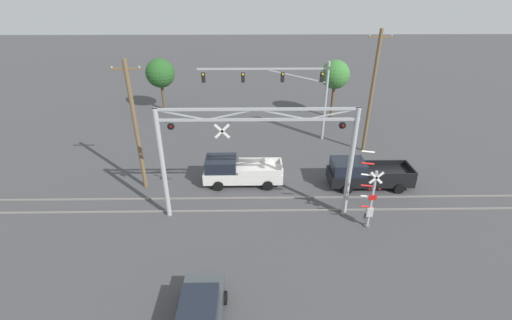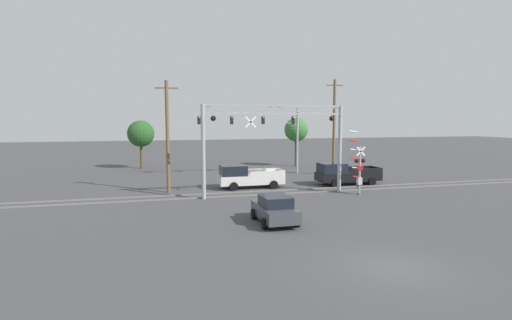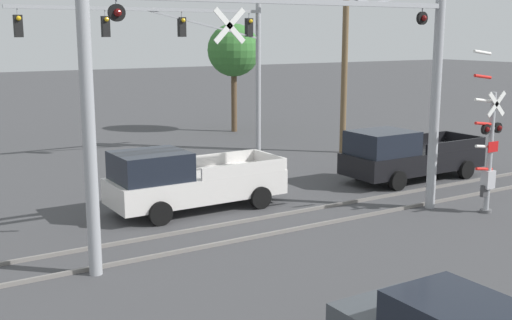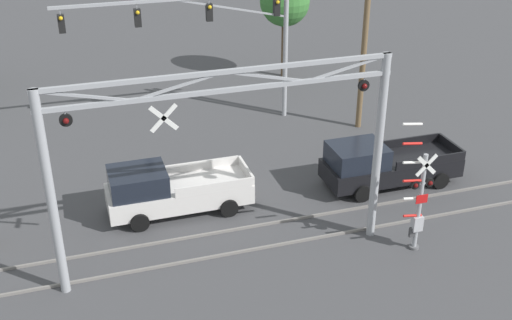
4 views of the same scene
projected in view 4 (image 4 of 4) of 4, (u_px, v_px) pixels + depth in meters
rail_track_near at (226, 254)px, 22.41m from camera, size 80.00×0.08×0.10m
rail_track_far at (216, 233)px, 23.63m from camera, size 80.00×0.08×0.10m
crossing_gantry at (225, 146)px, 20.20m from camera, size 11.16×0.31×6.91m
crossing_signal_mast at (418, 203)px, 21.98m from camera, size 1.46×0.35×5.00m
traffic_signal_span at (226, 27)px, 30.63m from camera, size 11.18×0.39×7.03m
pickup_truck_lead at (169, 190)px, 24.65m from camera, size 5.53×2.28×1.97m
pickup_truck_following at (383, 164)px, 26.59m from camera, size 5.74×2.28×1.97m
utility_pole_right at (366, 27)px, 30.09m from camera, size 1.80×0.28×9.89m
background_tree_beyond_span at (285, 2)px, 37.17m from camera, size 2.92×2.92×6.01m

